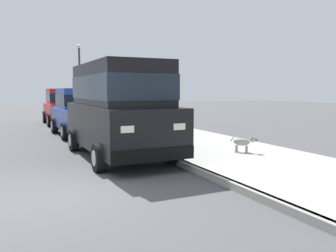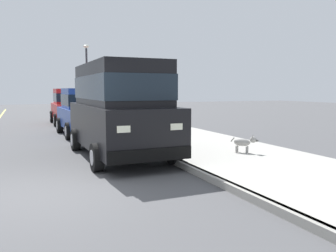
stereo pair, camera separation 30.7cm
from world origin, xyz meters
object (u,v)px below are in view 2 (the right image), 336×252
object	(u,v)px
car_black_van	(119,106)
street_lamp	(87,72)
car_blue_hatchback	(85,111)
car_red_hatchback	(70,105)
dog_grey	(245,142)

from	to	relation	value
car_black_van	street_lamp	distance (m)	12.74
car_blue_hatchback	car_red_hatchback	xyz separation A→B (m)	(0.06, 5.01, 0.00)
dog_grey	street_lamp	bearing A→B (deg)	96.79
car_red_hatchback	street_lamp	distance (m)	3.41
car_blue_hatchback	street_lamp	world-z (taller)	street_lamp
street_lamp	dog_grey	bearing A→B (deg)	-83.21
car_blue_hatchback	dog_grey	size ratio (longest dim) A/B	6.55
car_black_van	street_lamp	size ratio (longest dim) A/B	1.11
car_red_hatchback	dog_grey	xyz separation A→B (m)	(3.04, -11.63, -0.55)
car_red_hatchback	street_lamp	world-z (taller)	street_lamp
car_blue_hatchback	dog_grey	xyz separation A→B (m)	(3.10, -6.61, -0.55)
car_black_van	street_lamp	xyz separation A→B (m)	(1.36, 12.58, 1.51)
car_black_van	car_blue_hatchback	distance (m)	5.12
street_lamp	car_blue_hatchback	bearing A→B (deg)	-100.78
car_red_hatchback	street_lamp	bearing A→B (deg)	60.99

